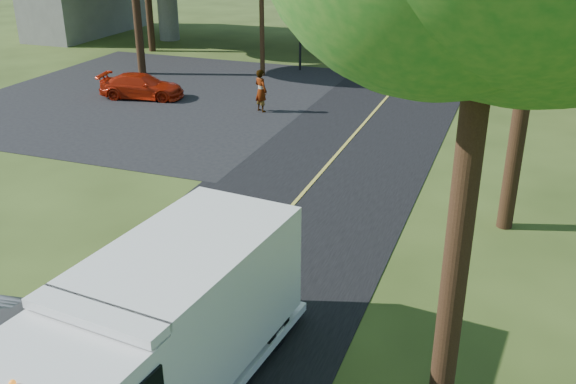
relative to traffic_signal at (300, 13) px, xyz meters
The scene contains 8 objects.
ground 26.87m from the traffic_signal, 77.01° to the right, with size 120.00×120.00×0.00m, color #334418.
road 17.38m from the traffic_signal, 69.44° to the right, with size 7.00×90.00×0.02m, color black.
parking_lot 9.96m from the traffic_signal, 122.01° to the right, with size 16.00×18.00×0.01m, color black.
lane_line 17.38m from the traffic_signal, 69.44° to the right, with size 0.12×90.00×0.01m, color gold.
traffic_signal is the anchor object (origin of this frame).
step_van 27.45m from the traffic_signal, 75.69° to the right, with size 3.16×6.99×2.84m.
red_sedan 10.25m from the traffic_signal, 121.51° to the right, with size 1.66×4.07×1.18m, color #B1210A.
pedestrian 8.96m from the traffic_signal, 82.39° to the right, with size 0.71×0.46×1.93m, color gray.
Camera 1 is at (6.11, -8.67, 8.25)m, focal length 40.00 mm.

